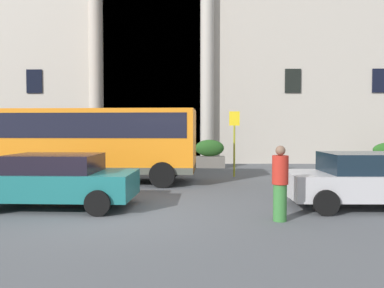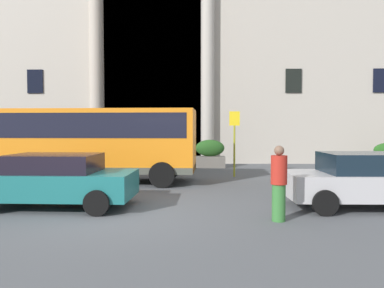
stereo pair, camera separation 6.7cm
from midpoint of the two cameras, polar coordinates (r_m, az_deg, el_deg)
ground_plane at (r=9.26m, az=-12.18°, el=-10.99°), size 80.00×64.00×0.12m
office_building_facade at (r=27.76m, az=-3.64°, el=20.91°), size 43.58×9.63×21.74m
orange_minibus at (r=14.76m, az=-13.76°, el=0.75°), size 7.26×2.90×2.78m
bus_stop_sign at (r=16.02m, az=6.32°, el=1.13°), size 0.44×0.08×2.78m
hedge_planter_entrance_right at (r=20.04m, az=-10.53°, el=-1.84°), size 2.06×0.95×1.23m
hedge_planter_entrance_left at (r=19.64m, az=2.58°, el=-1.56°), size 1.58×0.71×1.46m
parked_compact_extra at (r=10.86m, az=25.13°, el=-4.92°), size 4.25×2.06×1.43m
parked_estate_mid at (r=10.52m, az=-20.24°, el=-5.13°), size 4.18×2.14×1.40m
scooter_by_planter at (r=13.01m, az=-17.81°, el=-4.85°), size 1.88×0.77×0.89m
pedestrian_woman_with_bag at (r=8.63m, az=13.02°, el=-5.81°), size 0.36×0.36×1.69m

